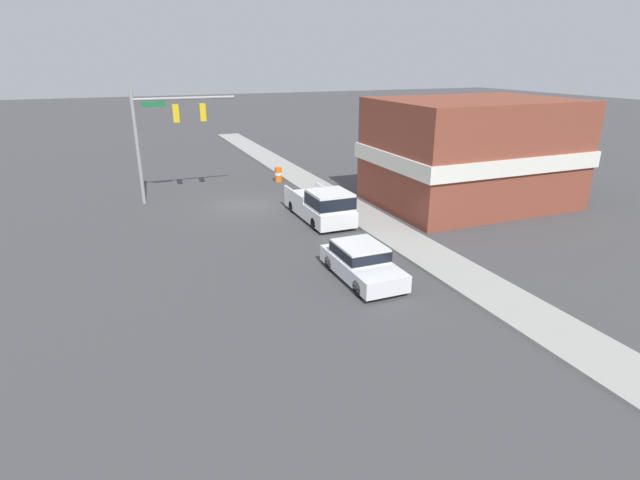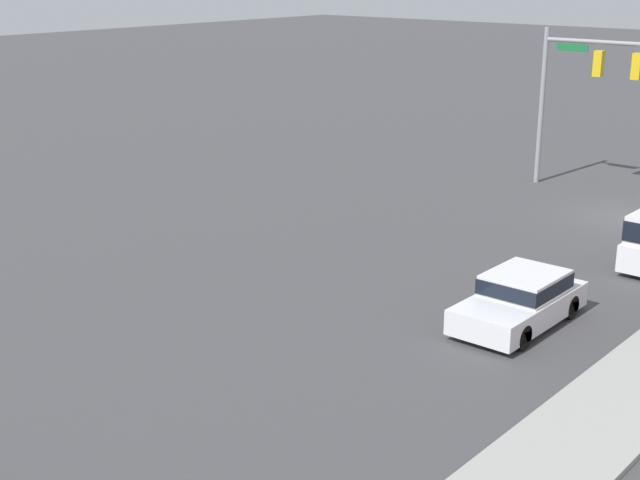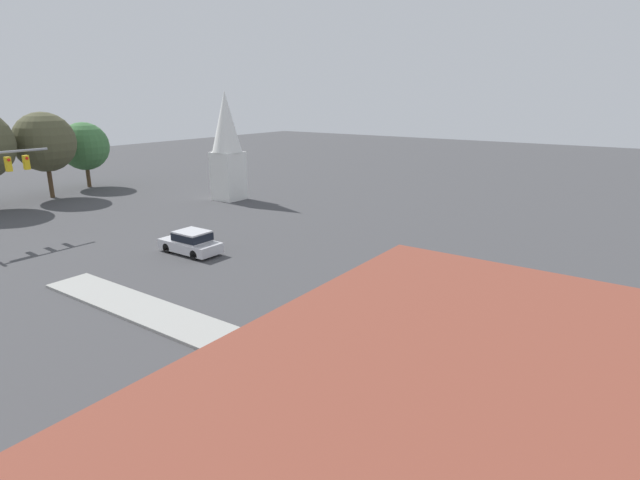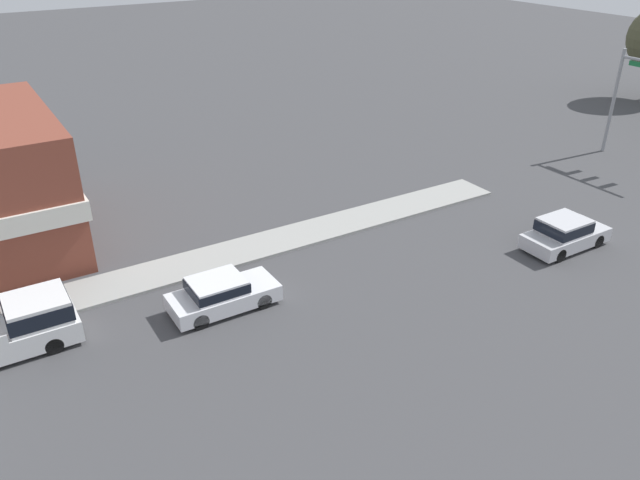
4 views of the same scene
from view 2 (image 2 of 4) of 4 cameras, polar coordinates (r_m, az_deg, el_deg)
ground_plane at (r=36.03m, az=19.36°, el=1.30°), size 200.00×200.00×0.00m
near_signal_assembly at (r=39.30m, az=16.61°, el=10.00°), size 6.14×0.49×6.74m
car_lead at (r=24.50m, az=12.75°, el=-3.65°), size 1.90×4.40×1.42m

